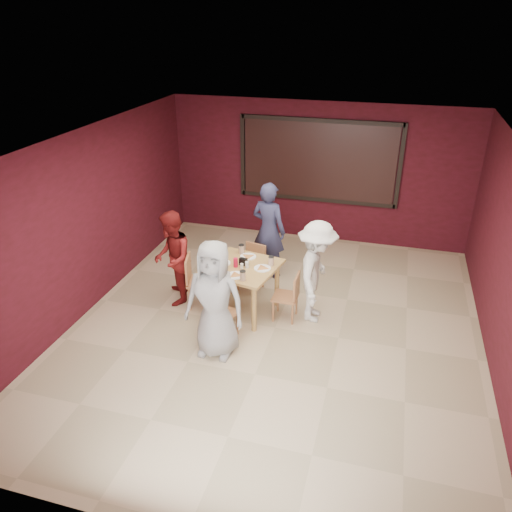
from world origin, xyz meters
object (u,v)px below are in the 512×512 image
(diner_left, at_px, (172,258))
(diner_right, at_px, (316,272))
(chair_left, at_px, (196,278))
(diner_front, at_px, (215,300))
(chair_front, at_px, (220,312))
(dining_table, at_px, (242,272))
(diner_back, at_px, (269,230))
(chair_right, at_px, (290,294))
(chair_back, at_px, (253,264))

(diner_left, distance_m, diner_right, 2.30)
(chair_left, relative_size, diner_front, 0.51)
(chair_front, height_order, diner_left, diner_left)
(diner_left, xyz_separation_m, diner_right, (2.29, 0.11, 0.03))
(dining_table, distance_m, chair_left, 0.79)
(chair_front, bearing_deg, diner_back, 85.09)
(dining_table, bearing_deg, diner_right, 5.97)
(chair_right, relative_size, diner_right, 0.48)
(chair_right, distance_m, diner_left, 1.96)
(chair_back, xyz_separation_m, chair_left, (-0.71, -0.81, 0.05))
(diner_left, bearing_deg, chair_front, 31.26)
(diner_front, xyz_separation_m, diner_left, (-1.13, 1.12, -0.07))
(chair_right, bearing_deg, chair_back, 135.93)
(dining_table, relative_size, diner_back, 0.69)
(chair_front, relative_size, diner_back, 0.45)
(diner_left, bearing_deg, chair_right, 67.61)
(diner_back, bearing_deg, chair_back, 90.47)
(diner_front, distance_m, diner_left, 1.59)
(diner_back, bearing_deg, diner_left, 61.59)
(dining_table, distance_m, chair_front, 0.85)
(diner_front, distance_m, diner_right, 1.70)
(chair_front, relative_size, diner_left, 0.51)
(chair_right, height_order, diner_left, diner_left)
(diner_front, bearing_deg, chair_left, 124.85)
(diner_front, height_order, diner_back, diner_back)
(chair_left, xyz_separation_m, chair_right, (1.52, 0.02, -0.06))
(chair_right, relative_size, diner_back, 0.44)
(chair_front, xyz_separation_m, chair_back, (0.04, 1.58, 0.00))
(chair_left, height_order, diner_right, diner_right)
(chair_right, bearing_deg, diner_back, 117.13)
(chair_right, relative_size, diner_front, 0.45)
(dining_table, height_order, chair_right, dining_table)
(chair_back, height_order, diner_back, diner_back)
(chair_front, height_order, diner_front, diner_front)
(chair_left, height_order, chair_right, chair_left)
(dining_table, distance_m, diner_right, 1.14)
(chair_right, distance_m, diner_back, 1.54)
(chair_front, distance_m, chair_back, 1.58)
(chair_left, xyz_separation_m, diner_left, (-0.40, 0.04, 0.28))
(chair_left, relative_size, chair_right, 1.13)
(chair_back, relative_size, chair_right, 1.03)
(chair_front, bearing_deg, dining_table, 83.33)
(chair_right, xyz_separation_m, diner_left, (-1.93, 0.02, 0.34))
(chair_front, bearing_deg, diner_front, -80.20)
(chair_right, relative_size, diner_left, 0.50)
(chair_back, bearing_deg, diner_front, -89.54)
(chair_front, bearing_deg, diner_left, 142.99)
(chair_back, relative_size, diner_front, 0.47)
(diner_front, bearing_deg, diner_left, 136.31)
(chair_front, distance_m, chair_left, 1.02)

